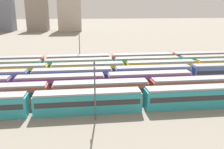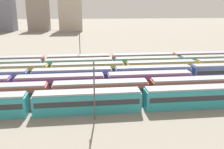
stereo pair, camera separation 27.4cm
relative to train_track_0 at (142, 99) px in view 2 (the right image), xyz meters
name	(u,v)px [view 2 (the right image)]	position (x,y,z in m)	size (l,w,h in m)	color
ground_plane	(33,86)	(-21.59, 15.60, -1.90)	(600.00, 600.00, 0.00)	gray
train_track_0	(142,99)	(0.00, 0.00, 0.00)	(74.70, 3.06, 3.75)	teal
train_track_1	(101,90)	(-6.87, 5.20, 0.00)	(55.80, 3.06, 3.75)	#BC4C38
train_track_2	(61,84)	(-14.86, 10.40, 0.00)	(55.80, 3.06, 3.75)	#6B429E
train_track_3	(153,74)	(6.30, 15.60, 0.00)	(93.60, 3.06, 3.75)	#4C70BC
train_track_4	(161,68)	(9.96, 20.80, 0.00)	(93.60, 3.06, 3.75)	yellow
train_track_5	(180,63)	(17.12, 26.00, 0.00)	(112.50, 3.06, 3.75)	teal
train_track_6	(173,59)	(16.95, 31.20, 0.00)	(112.50, 3.06, 3.75)	#BC4C38
catenary_pole_0	(94,88)	(-8.43, -3.04, 3.36)	(0.24, 3.20, 9.45)	#4C4C51
catenary_pole_1	(80,48)	(-11.00, 34.21, 3.53)	(0.24, 3.20, 9.78)	#4C4C51
distant_building_1	(39,16)	(-41.24, 144.99, 8.93)	(14.23, 12.83, 21.67)	gray
distant_building_2	(71,8)	(-18.44, 144.99, 14.40)	(16.26, 17.30, 32.61)	#B2A899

